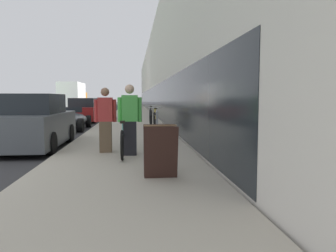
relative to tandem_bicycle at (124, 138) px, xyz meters
The scene contains 14 objects.
sidewalk_slab 19.33m from the tandem_bicycle, 89.86° to the left, with size 3.41×70.00×0.12m.
storefront_facade 28.33m from the tandem_bicycle, 76.04° to the left, with size 10.01×70.00×7.33m.
lawn_strip 26.11m from the tandem_bicycle, 116.70° to the left, with size 6.91×70.00×0.03m.
tandem_bicycle is the anchor object (origin of this frame).
person_rider 0.62m from the tandem_bicycle, 65.68° to the right, with size 0.57×0.22×1.67m.
person_bystander 0.64m from the tandem_bicycle, 166.65° to the left, with size 0.54×0.21×1.60m.
bike_rack_hoop 4.57m from the tandem_bicycle, 75.77° to the left, with size 0.05×0.60×0.84m.
cruiser_bike_nearest 5.78m from the tandem_bicycle, 78.68° to the left, with size 0.52×1.74×0.95m.
cruiser_bike_middle 7.93m from the tandem_bicycle, 82.36° to the left, with size 0.52×1.76×0.97m.
sandwich_board_sign 2.66m from the tandem_bicycle, 74.54° to the right, with size 0.56×0.56×0.90m.
parked_sedan_curbside 3.15m from the tandem_bicycle, 147.45° to the left, with size 1.77×4.05×1.58m.
vintage_roadster_curbside 7.79m from the tandem_bicycle, 111.01° to the left, with size 1.77×4.10×1.03m.
parked_sedan_far 12.58m from the tandem_bicycle, 103.01° to the left, with size 1.77×4.05×1.45m.
moving_truck 30.33m from the tandem_bicycle, 102.52° to the left, with size 2.23×7.33×3.12m.
Camera 1 is at (5.04, -6.41, 1.47)m, focal length 35.00 mm.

